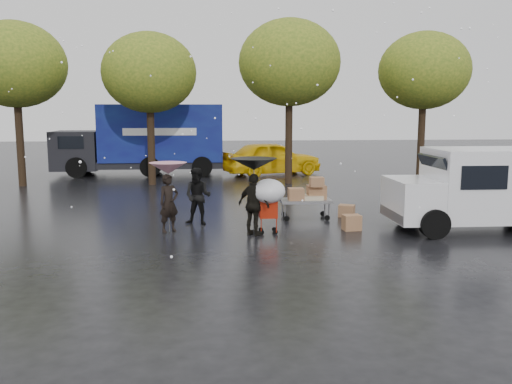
{
  "coord_description": "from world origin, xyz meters",
  "views": [
    {
      "loc": [
        -0.82,
        -13.73,
        3.2
      ],
      "look_at": [
        0.34,
        1.0,
        0.98
      ],
      "focal_mm": 38.0,
      "sensor_mm": 36.0,
      "label": 1
    }
  ],
  "objects": [
    {
      "name": "person_middle",
      "position": [
        -1.27,
        1.44,
        0.81
      ],
      "size": [
        0.93,
        0.81,
        1.61
      ],
      "primitive_type": "imported",
      "rotation": [
        0.0,
        0.0,
        -0.29
      ],
      "color": "black",
      "rests_on": "ground"
    },
    {
      "name": "tree_row",
      "position": [
        -0.47,
        10.0,
        5.02
      ],
      "size": [
        21.6,
        4.4,
        7.12
      ],
      "color": "black",
      "rests_on": "ground"
    },
    {
      "name": "box_ground_far",
      "position": [
        3.21,
        2.2,
        0.18
      ],
      "size": [
        0.57,
        0.52,
        0.36
      ],
      "primitive_type": "cube",
      "rotation": [
        0.0,
        0.0,
        -0.42
      ],
      "color": "#8E5C3E",
      "rests_on": "ground"
    },
    {
      "name": "box_ground_near",
      "position": [
        2.89,
        0.36,
        0.21
      ],
      "size": [
        0.5,
        0.41,
        0.41
      ],
      "primitive_type": "cube",
      "rotation": [
        0.0,
        0.0,
        0.1
      ],
      "color": "#8E5C3E",
      "rests_on": "ground"
    },
    {
      "name": "vendor_cart",
      "position": [
        1.98,
        1.99,
        0.73
      ],
      "size": [
        1.52,
        0.8,
        1.27
      ],
      "color": "slate",
      "rests_on": "ground"
    },
    {
      "name": "white_van",
      "position": [
        6.52,
        0.16,
        1.16
      ],
      "size": [
        4.91,
        2.18,
        2.2
      ],
      "color": "white",
      "rests_on": "ground"
    },
    {
      "name": "person_pink",
      "position": [
        -2.01,
        0.55,
        0.77
      ],
      "size": [
        0.67,
        0.62,
        1.55
      ],
      "primitive_type": "imported",
      "rotation": [
        0.0,
        0.0,
        0.57
      ],
      "color": "black",
      "rests_on": "ground"
    },
    {
      "name": "shopping_cart",
      "position": [
        0.6,
        0.02,
        1.06
      ],
      "size": [
        0.84,
        0.84,
        1.46
      ],
      "color": "#A71D09",
      "rests_on": "ground"
    },
    {
      "name": "person_black",
      "position": [
        0.2,
        -0.06,
        0.8
      ],
      "size": [
        0.97,
        0.9,
        1.61
      ],
      "primitive_type": "imported",
      "rotation": [
        0.0,
        0.0,
        2.45
      ],
      "color": "black",
      "rests_on": "ground"
    },
    {
      "name": "umbrella_black",
      "position": [
        0.2,
        -0.06,
        1.85
      ],
      "size": [
        1.19,
        1.19,
        2.0
      ],
      "color": "#4C4C4C",
      "rests_on": "ground"
    },
    {
      "name": "blue_truck",
      "position": [
        -4.21,
        13.83,
        1.76
      ],
      "size": [
        8.3,
        2.6,
        3.5
      ],
      "color": "#0E0C66",
      "rests_on": "ground"
    },
    {
      "name": "umbrella_pink",
      "position": [
        -2.01,
        0.55,
        1.7
      ],
      "size": [
        0.99,
        0.99,
        1.85
      ],
      "color": "#4C4C4C",
      "rests_on": "ground"
    },
    {
      "name": "ground",
      "position": [
        0.0,
        0.0,
        0.0
      ],
      "size": [
        90.0,
        90.0,
        0.0
      ],
      "primitive_type": "plane",
      "color": "black",
      "rests_on": "ground"
    },
    {
      "name": "yellow_taxi",
      "position": [
        2.1,
        13.22,
        0.84
      ],
      "size": [
        5.34,
        3.55,
        1.69
      ],
      "primitive_type": "imported",
      "rotation": [
        0.0,
        0.0,
        1.91
      ],
      "color": "yellow",
      "rests_on": "ground"
    }
  ]
}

